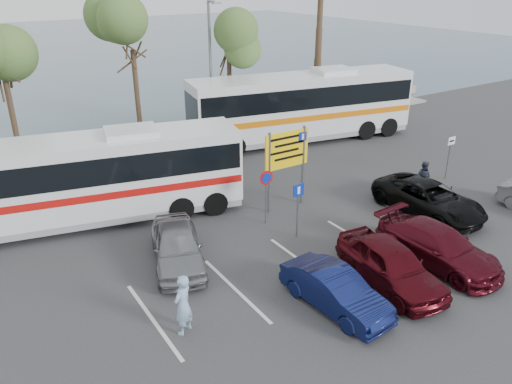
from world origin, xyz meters
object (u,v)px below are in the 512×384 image
car_maroon (438,246)px  coach_bus_right (302,109)px  coach_bus_left (90,182)px  car_blue (335,290)px  car_silver_a (177,246)px  suv_black (429,199)px  direction_sign (287,156)px  pedestrian_near (183,305)px  car_red (391,264)px  street_lamp_right (211,65)px  pedestrian_far (423,177)px

car_maroon → coach_bus_right: bearing=69.2°
coach_bus_left → car_blue: (4.50, -10.00, -1.14)m
coach_bus_left → car_silver_a: size_ratio=2.96×
suv_black → coach_bus_left: bearing=149.9°
direction_sign → car_silver_a: bearing=-164.2°
car_blue → car_maroon: (4.80, 0.00, 0.05)m
car_maroon → pedestrian_near: size_ratio=2.49×
suv_black → car_red: bearing=-152.0°
car_maroon → street_lamp_right: bearing=87.1°
coach_bus_right → car_red: 15.75m
coach_bus_right → car_silver_a: coach_bus_right is taller
coach_bus_left → suv_black: bearing=-30.2°
car_red → suv_black: size_ratio=0.87×
street_lamp_right → car_blue: bearing=-106.4°
direction_sign → coach_bus_left: (-7.50, 3.30, -0.65)m
car_blue → suv_black: size_ratio=0.77×
car_red → car_silver_a: bearing=144.6°
coach_bus_left → car_silver_a: bearing=-73.3°
street_lamp_right → coach_bus_left: street_lamp_right is taller
car_red → street_lamp_right: bearing=88.7°
car_blue → direction_sign: bearing=61.1°
car_silver_a → suv_black: car_silver_a is taller
car_silver_a → car_blue: car_silver_a is taller
coach_bus_left → coach_bus_right: coach_bus_right is taller
street_lamp_right → coach_bus_right: bearing=-33.9°
car_blue → car_maroon: car_maroon is taller
coach_bus_left → car_silver_a: 5.33m
coach_bus_right → pedestrian_near: (-13.92, -12.50, -1.04)m
street_lamp_right → car_maroon: 17.46m
coach_bus_left → car_red: 12.19m
car_silver_a → car_maroon: size_ratio=0.90×
pedestrian_near → coach_bus_right: bearing=-167.5°
coach_bus_right → street_lamp_right: bearing=146.1°
direction_sign → car_silver_a: 6.47m
car_maroon → pedestrian_near: 9.35m
car_red → pedestrian_far: size_ratio=2.78×
pedestrian_near → car_red: bearing=138.1°
car_blue → pedestrian_near: bearing=156.5°
car_silver_a → pedestrian_far: 12.38m
pedestrian_far → car_red: bearing=105.7°
pedestrian_near → suv_black: bearing=156.9°
street_lamp_right → car_blue: street_lamp_right is taller
street_lamp_right → car_red: 17.64m
car_blue → car_red: (2.40, 0.00, 0.11)m
coach_bus_left → car_maroon: 13.70m
car_maroon → car_red: car_red is taller
car_silver_a → car_red: car_red is taller
coach_bus_right → suv_black: (-1.70, -11.14, -1.29)m
car_red → suv_black: (5.40, 2.86, -0.05)m
coach_bus_left → pedestrian_far: (13.87, -5.50, -0.99)m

